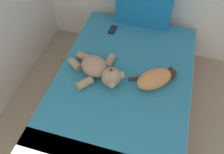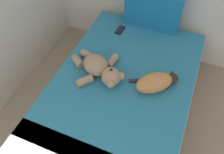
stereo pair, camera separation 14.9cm
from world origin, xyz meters
name	(u,v)px [view 2 (the right image)]	position (x,y,z in m)	size (l,w,h in m)	color
bed	(122,96)	(1.21, 2.65, 0.24)	(1.29, 1.97, 0.48)	olive
patterned_cushion	(153,10)	(1.22, 3.53, 0.69)	(0.61, 0.14, 0.41)	#1972AD
cat	(156,82)	(1.50, 2.69, 0.55)	(0.42, 0.37, 0.15)	#D18447
teddy_bear	(100,69)	(0.98, 2.64, 0.56)	(0.58, 0.48, 0.19)	tan
cell_phone	(120,30)	(0.92, 3.32, 0.49)	(0.08, 0.15, 0.01)	black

